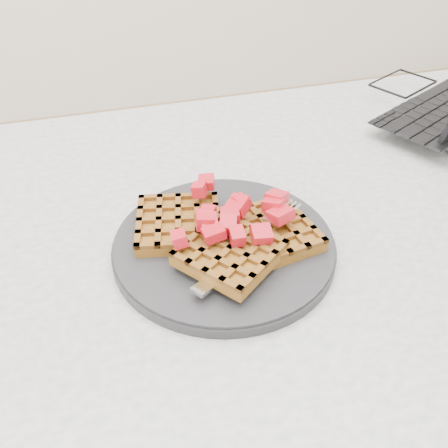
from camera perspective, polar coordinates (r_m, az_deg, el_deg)
table at (r=0.67m, az=4.21°, el=-9.63°), size 1.20×0.80×0.75m
plate at (r=0.57m, az=0.00°, el=-2.49°), size 0.25×0.25×0.02m
waffles at (r=0.56m, az=0.13°, el=-1.25°), size 0.21×0.20×0.03m
strawberry_pile at (r=0.54m, az=0.00°, el=1.15°), size 0.15×0.15×0.02m
fork at (r=0.55m, az=3.64°, el=-2.57°), size 0.16×0.12×0.02m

